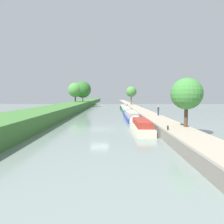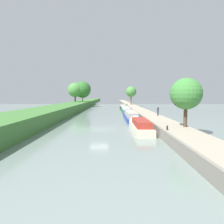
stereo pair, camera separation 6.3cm
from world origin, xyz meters
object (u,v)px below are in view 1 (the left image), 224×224
object	(u,v)px
narrowboat_green	(126,110)
mooring_bollard_near	(168,128)
narrowboat_blue	(131,115)
mooring_bollard_far	(128,104)
narrowboat_black	(123,107)
person_walking	(159,111)
narrowboat_cream	(141,125)

from	to	relation	value
narrowboat_green	mooring_bollard_near	bearing A→B (deg)	-87.10
narrowboat_blue	mooring_bollard_far	xyz separation A→B (m)	(2.10, 34.91, 0.63)
narrowboat_green	mooring_bollard_near	world-z (taller)	mooring_bollard_near
narrowboat_blue	mooring_bollard_near	bearing A→B (deg)	-83.98
narrowboat_green	narrowboat_black	xyz separation A→B (m)	(-0.05, 13.22, -0.02)
mooring_bollard_near	person_walking	bearing A→B (deg)	81.02
narrowboat_blue	mooring_bollard_near	world-z (taller)	narrowboat_blue
narrowboat_black	narrowboat_cream	bearing A→B (deg)	-90.10
narrowboat_blue	narrowboat_black	distance (m)	30.45
narrowboat_green	narrowboat_black	bearing A→B (deg)	90.22
person_walking	mooring_bollard_far	size ratio (longest dim) A/B	3.69
person_walking	mooring_bollard_far	bearing A→B (deg)	93.54
narrowboat_cream	narrowboat_black	distance (m)	44.19
narrowboat_cream	narrowboat_black	bearing A→B (deg)	89.90
mooring_bollard_far	narrowboat_green	bearing A→B (deg)	-96.08
narrowboat_blue	narrowboat_green	world-z (taller)	narrowboat_blue
narrowboat_green	mooring_bollard_far	world-z (taller)	mooring_bollard_far
narrowboat_black	mooring_bollard_near	xyz separation A→B (m)	(1.93, -50.34, 0.74)
narrowboat_cream	narrowboat_green	world-z (taller)	narrowboat_cream
narrowboat_cream	narrowboat_blue	xyz separation A→B (m)	(-0.08, 13.74, 0.01)
mooring_bollard_near	mooring_bollard_far	xyz separation A→B (m)	(0.00, 54.80, 0.00)
person_walking	narrowboat_blue	bearing A→B (deg)	135.44
mooring_bollard_far	mooring_bollard_near	bearing A→B (deg)	-90.00
narrowboat_green	narrowboat_blue	bearing A→B (deg)	-90.71
person_walking	narrowboat_black	bearing A→B (deg)	97.14
narrowboat_black	person_walking	world-z (taller)	person_walking
narrowboat_black	mooring_bollard_near	size ratio (longest dim) A/B	23.67
person_walking	mooring_bollard_near	distance (m)	15.63
narrowboat_black	mooring_bollard_far	xyz separation A→B (m)	(1.93, 4.46, 0.74)
narrowboat_green	mooring_bollard_near	size ratio (longest dim) A/B	34.25
mooring_bollard_near	mooring_bollard_far	size ratio (longest dim) A/B	1.00
person_walking	mooring_bollard_near	size ratio (longest dim) A/B	3.69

